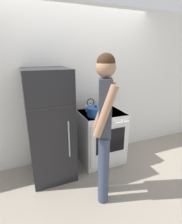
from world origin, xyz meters
name	(u,v)px	position (x,y,z in m)	size (l,w,h in m)	color
ground_plane	(80,154)	(0.00, 0.00, 0.00)	(14.00, 14.00, 0.00)	gray
wall_back	(77,87)	(0.00, 0.03, 1.27)	(10.00, 0.06, 2.55)	silver
refrigerator	(50,125)	(-0.56, -0.35, 0.81)	(0.61, 0.73, 1.62)	black
stove_range	(102,137)	(0.30, -0.33, 0.45)	(0.70, 0.65, 0.89)	white
dutch_oven_pot	(96,111)	(0.14, -0.43, 0.96)	(0.33, 0.29, 0.17)	#1E4C9E
tea_kettle	(91,107)	(0.15, -0.18, 0.96)	(0.21, 0.17, 0.22)	silver
utensil_jar	(108,105)	(0.48, -0.18, 0.96)	(0.08, 0.08, 0.28)	silver
person	(104,123)	(-0.04, -1.09, 1.03)	(0.39, 0.44, 1.81)	#38425B
wall_knife_strip	(108,70)	(0.55, -0.02, 1.55)	(0.24, 0.03, 0.34)	brown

